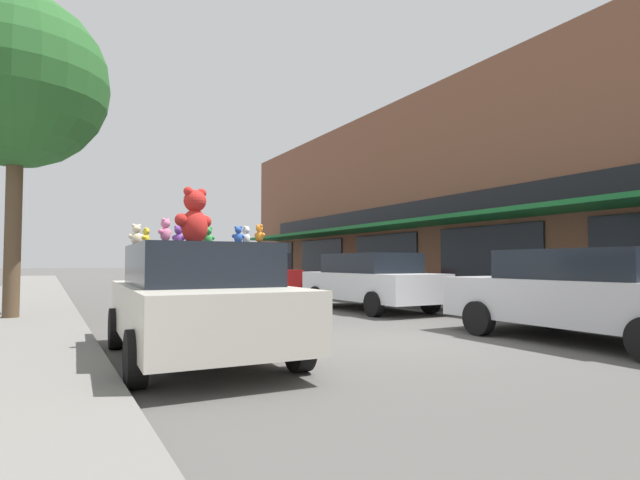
% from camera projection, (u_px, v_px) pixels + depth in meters
% --- Properties ---
extents(ground_plane, '(260.00, 260.00, 0.00)m').
position_uv_depth(ground_plane, '(377.00, 340.00, 8.21)').
color(ground_plane, '#514F4C').
extents(sidewalk_far, '(2.69, 90.00, 0.12)m').
position_uv_depth(sidewalk_far, '(584.00, 319.00, 10.84)').
color(sidewalk_far, slate).
rests_on(sidewalk_far, ground_plane).
extents(storefront_row, '(15.70, 31.16, 7.50)m').
position_uv_depth(storefront_row, '(558.00, 203.00, 20.68)').
color(storefront_row, brown).
rests_on(storefront_row, ground_plane).
extents(plush_art_car, '(2.16, 4.32, 1.52)m').
position_uv_depth(plush_art_car, '(197.00, 299.00, 6.67)').
color(plush_art_car, beige).
rests_on(plush_art_car, ground_plane).
extents(teddy_bear_giant, '(0.58, 0.42, 0.76)m').
position_uv_depth(teddy_bear_giant, '(195.00, 217.00, 6.67)').
color(teddy_bear_giant, red).
rests_on(teddy_bear_giant, plush_art_car).
extents(teddy_bear_purple, '(0.21, 0.22, 0.32)m').
position_uv_depth(teddy_bear_purple, '(179.00, 236.00, 7.44)').
color(teddy_bear_purple, purple).
rests_on(teddy_bear_purple, plush_art_car).
extents(teddy_bear_pink, '(0.19, 0.18, 0.27)m').
position_uv_depth(teddy_bear_pink, '(165.00, 230.00, 5.72)').
color(teddy_bear_pink, pink).
rests_on(teddy_bear_pink, plush_art_car).
extents(teddy_bear_cream, '(0.23, 0.15, 0.30)m').
position_uv_depth(teddy_bear_cream, '(136.00, 235.00, 6.96)').
color(teddy_bear_cream, beige).
rests_on(teddy_bear_cream, plush_art_car).
extents(teddy_bear_white, '(0.17, 0.15, 0.24)m').
position_uv_depth(teddy_bear_white, '(246.00, 235.00, 6.50)').
color(teddy_bear_white, white).
rests_on(teddy_bear_white, plush_art_car).
extents(teddy_bear_orange, '(0.12, 0.16, 0.22)m').
position_uv_depth(teddy_bear_orange, '(259.00, 234.00, 5.99)').
color(teddy_bear_orange, orange).
rests_on(teddy_bear_orange, plush_art_car).
extents(teddy_bear_yellow, '(0.14, 0.17, 0.23)m').
position_uv_depth(teddy_bear_yellow, '(146.00, 236.00, 6.72)').
color(teddy_bear_yellow, yellow).
rests_on(teddy_bear_yellow, plush_art_car).
extents(teddy_bear_green, '(0.21, 0.13, 0.28)m').
position_uv_depth(teddy_bear_green, '(208.00, 237.00, 7.17)').
color(teddy_bear_green, green).
rests_on(teddy_bear_green, plush_art_car).
extents(teddy_bear_blue, '(0.17, 0.12, 0.22)m').
position_uv_depth(teddy_bear_blue, '(238.00, 235.00, 6.31)').
color(teddy_bear_blue, blue).
rests_on(teddy_bear_blue, plush_art_car).
extents(parked_car_far_left, '(2.14, 4.63, 1.50)m').
position_uv_depth(parked_car_far_left, '(589.00, 293.00, 8.03)').
color(parked_car_far_left, '#B7B7BC').
rests_on(parked_car_far_left, ground_plane).
extents(parked_car_far_center, '(1.93, 4.61, 1.53)m').
position_uv_depth(parked_car_far_center, '(370.00, 280.00, 13.50)').
color(parked_car_far_center, silver).
rests_on(parked_car_far_center, ground_plane).
extents(parked_car_far_right, '(2.06, 4.30, 1.67)m').
position_uv_depth(parked_car_far_right, '(260.00, 273.00, 20.48)').
color(parked_car_far_right, maroon).
rests_on(parked_car_far_right, ground_plane).
extents(street_tree, '(3.77, 3.77, 7.00)m').
position_uv_depth(street_tree, '(17.00, 82.00, 10.82)').
color(street_tree, brown).
rests_on(street_tree, sidewalk_near).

